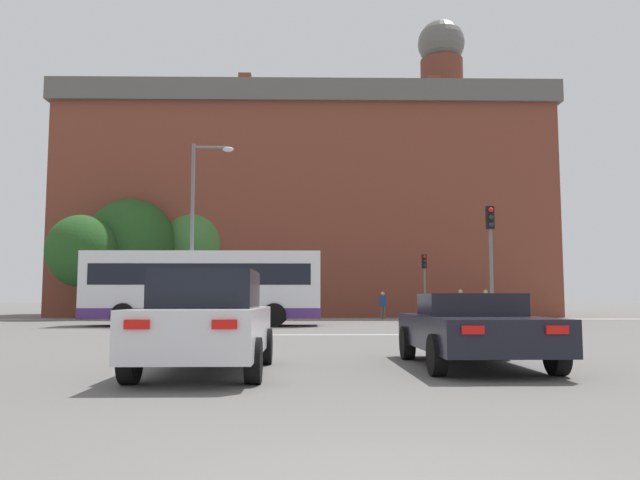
{
  "coord_description": "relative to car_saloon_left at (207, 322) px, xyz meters",
  "views": [
    {
      "loc": [
        -0.46,
        -3.57,
        1.17
      ],
      "look_at": [
        -0.07,
        21.21,
        3.52
      ],
      "focal_mm": 35.0,
      "sensor_mm": 36.0,
      "label": 1
    }
  ],
  "objects": [
    {
      "name": "stop_line_strip",
      "position": [
        2.1,
        10.56,
        -0.8
      ],
      "size": [
        8.87,
        0.3,
        0.01
      ],
      "primitive_type": "cube",
      "color": "silver",
      "rests_on": "ground_plane"
    },
    {
      "name": "bus_crossing_lead",
      "position": [
        -3.04,
        17.61,
        0.92
      ],
      "size": [
        10.24,
        2.76,
        3.22
      ],
      "rotation": [
        0.0,
        0.0,
        1.57
      ],
      "color": "silver",
      "rests_on": "ground_plane"
    },
    {
      "name": "pedestrian_waiting",
      "position": [
        5.9,
        26.62,
        0.12
      ],
      "size": [
        0.41,
        0.24,
        1.6
      ],
      "rotation": [
        0.0,
        0.0,
        6.23
      ],
      "color": "brown",
      "rests_on": "ground_plane"
    },
    {
      "name": "traffic_light_far_right",
      "position": [
        8.2,
        25.58,
        1.72
      ],
      "size": [
        0.26,
        0.31,
        3.73
      ],
      "color": "slate",
      "rests_on": "ground_plane"
    },
    {
      "name": "traffic_light_far_left",
      "position": [
        -4.02,
        25.68,
        1.79
      ],
      "size": [
        0.26,
        0.31,
        3.84
      ],
      "color": "slate",
      "rests_on": "ground_plane"
    },
    {
      "name": "traffic_light_near_right",
      "position": [
        7.91,
        11.39,
        2.14
      ],
      "size": [
        0.26,
        0.31,
        4.4
      ],
      "color": "slate",
      "rests_on": "ground_plane"
    },
    {
      "name": "pedestrian_walking_east",
      "position": [
        11.87,
        26.25,
        0.19
      ],
      "size": [
        0.42,
        0.26,
        1.71
      ],
      "rotation": [
        0.0,
        0.0,
        0.1
      ],
      "color": "#333851",
      "rests_on": "ground_plane"
    },
    {
      "name": "street_lamp_junction",
      "position": [
        -3.32,
        17.45,
        4.05
      ],
      "size": [
        1.88,
        0.36,
        8.11
      ],
      "color": "slate",
      "rests_on": "ground_plane"
    },
    {
      "name": "tree_distant",
      "position": [
        -9.66,
        29.16,
        3.75
      ],
      "size": [
        5.58,
        5.58,
        7.49
      ],
      "color": "#4C3823",
      "rests_on": "ground_plane"
    },
    {
      "name": "tree_kerbside",
      "position": [
        -11.62,
        26.1,
        3.13
      ],
      "size": [
        3.99,
        3.99,
        6.04
      ],
      "color": "#4C3823",
      "rests_on": "ground_plane"
    },
    {
      "name": "tree_by_building",
      "position": [
        -5.95,
        31.32,
        3.82
      ],
      "size": [
        5.12,
        5.12,
        7.32
      ],
      "color": "#4C3823",
      "rests_on": "ground_plane"
    },
    {
      "name": "car_roadster_right",
      "position": [
        4.48,
        0.87,
        -0.16
      ],
      "size": [
        2.12,
        4.32,
        1.26
      ],
      "rotation": [
        0.0,
        0.0,
        0.02
      ],
      "color": "black",
      "rests_on": "ground_plane"
    },
    {
      "name": "brick_civic_building",
      "position": [
        1.43,
        36.72,
        7.15
      ],
      "size": [
        33.76,
        14.92,
        22.84
      ],
      "color": "brown",
      "rests_on": "ground_plane"
    },
    {
      "name": "far_pavement",
      "position": [
        2.1,
        26.12,
        -0.8
      ],
      "size": [
        69.85,
        2.5,
        0.01
      ],
      "primitive_type": "cube",
      "color": "gray",
      "rests_on": "ground_plane"
    },
    {
      "name": "car_saloon_left",
      "position": [
        0.0,
        0.0,
        0.0
      ],
      "size": [
        1.94,
        4.29,
        1.62
      ],
      "rotation": [
        0.0,
        0.0,
        0.01
      ],
      "color": "silver",
      "rests_on": "ground_plane"
    },
    {
      "name": "pedestrian_walking_west",
      "position": [
        10.56,
        26.9,
        0.21
      ],
      "size": [
        0.3,
        0.44,
        1.74
      ],
      "rotation": [
        0.0,
        0.0,
        1.36
      ],
      "color": "brown",
      "rests_on": "ground_plane"
    }
  ]
}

